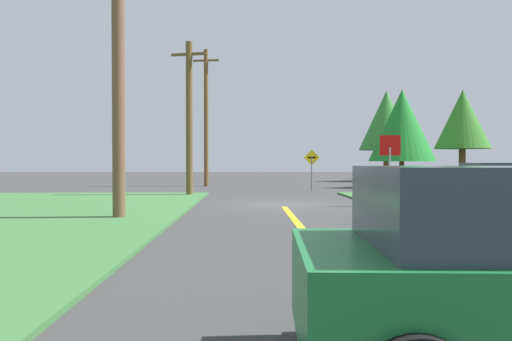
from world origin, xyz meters
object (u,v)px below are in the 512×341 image
at_px(utility_pole_mid, 189,117).
at_px(oak_tree_right, 463,120).
at_px(direction_sign, 312,165).
at_px(utility_pole_far, 206,116).
at_px(oak_tree_left, 386,121).
at_px(car_on_crossroad, 486,180).
at_px(utility_pole_near, 118,59).
at_px(stop_sign, 390,156).
at_px(pine_tree_center, 402,125).

bearing_deg(utility_pole_mid, oak_tree_right, 26.56).
bearing_deg(direction_sign, utility_pole_far, 140.33).
distance_m(utility_pole_mid, oak_tree_left, 22.38).
bearing_deg(car_on_crossroad, utility_pole_near, 119.48).
height_order(stop_sign, pine_tree_center, pine_tree_center).
xyz_separation_m(stop_sign, oak_tree_right, (9.39, 14.16, 2.69)).
bearing_deg(oak_tree_left, oak_tree_right, -70.68).
xyz_separation_m(stop_sign, utility_pole_mid, (-8.16, 5.39, 1.97)).
distance_m(stop_sign, utility_pole_far, 16.98).
bearing_deg(oak_tree_left, car_on_crossroad, -92.71).
relative_size(utility_pole_near, direction_sign, 3.80).
distance_m(car_on_crossroad, oak_tree_right, 11.42).
height_order(utility_pole_mid, oak_tree_left, oak_tree_left).
bearing_deg(utility_pole_mid, oak_tree_left, 48.74).
bearing_deg(car_on_crossroad, direction_sign, 56.34).
relative_size(utility_pole_near, oak_tree_right, 1.36).
relative_size(stop_sign, oak_tree_right, 0.40).
relative_size(utility_pole_mid, pine_tree_center, 1.19).
relative_size(utility_pole_near, pine_tree_center, 1.43).
relative_size(utility_pole_mid, utility_pole_far, 0.80).
xyz_separation_m(car_on_crossroad, pine_tree_center, (-1.14, 8.24, 3.20)).
xyz_separation_m(stop_sign, utility_pole_near, (-9.02, -3.82, 2.71)).
bearing_deg(pine_tree_center, utility_pole_near, -130.22).
bearing_deg(oak_tree_left, utility_pole_near, -120.95).
relative_size(utility_pole_far, direction_sign, 3.96).
distance_m(utility_pole_mid, oak_tree_right, 19.63).
height_order(utility_pole_mid, direction_sign, utility_pole_mid).
height_order(car_on_crossroad, utility_pole_near, utility_pole_near).
bearing_deg(oak_tree_right, car_on_crossroad, -109.91).
bearing_deg(utility_pole_mid, utility_pole_far, 90.02).
relative_size(stop_sign, utility_pole_near, 0.29).
relative_size(car_on_crossroad, utility_pole_mid, 0.54).
relative_size(utility_pole_far, pine_tree_center, 1.48).
height_order(car_on_crossroad, utility_pole_far, utility_pole_far).
bearing_deg(oak_tree_left, pine_tree_center, -101.39).
xyz_separation_m(oak_tree_left, oak_tree_right, (2.81, -8.02, -0.65)).
distance_m(stop_sign, oak_tree_left, 23.38).
bearing_deg(utility_pole_far, utility_pole_mid, -89.98).
bearing_deg(car_on_crossroad, utility_pole_far, 54.13).
height_order(direction_sign, pine_tree_center, pine_tree_center).
height_order(utility_pole_near, oak_tree_right, utility_pole_near).
bearing_deg(oak_tree_right, pine_tree_center, -158.46).
distance_m(utility_pole_mid, utility_pole_far, 9.26).
bearing_deg(stop_sign, utility_pole_far, -50.88).
height_order(stop_sign, direction_sign, stop_sign).
height_order(stop_sign, utility_pole_mid, utility_pole_mid).
distance_m(car_on_crossroad, oak_tree_left, 18.71).
relative_size(stop_sign, pine_tree_center, 0.42).
distance_m(stop_sign, utility_pole_near, 10.16).
bearing_deg(stop_sign, utility_pole_mid, -23.55).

